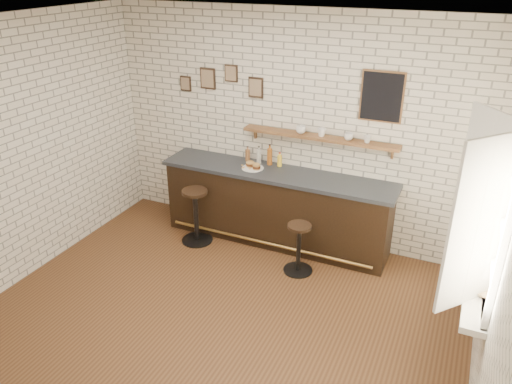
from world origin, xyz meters
TOP-DOWN VIEW (x-y plane):
  - ground at (0.00, 0.00)m, footprint 5.00×5.00m
  - bar_counter at (-0.08, 1.70)m, footprint 3.10×0.65m
  - sandwich_plate at (-0.41, 1.67)m, footprint 0.28×0.28m
  - ciabatta_sandwich at (-0.40, 1.67)m, footprint 0.25×0.18m
  - potato_chips at (-0.43, 1.67)m, footprint 0.27×0.18m
  - bitters_bottle_brown at (-0.58, 1.89)m, footprint 0.06×0.06m
  - bitters_bottle_white at (-0.42, 1.89)m, footprint 0.06×0.06m
  - bitters_bottle_amber at (-0.26, 1.89)m, footprint 0.07×0.07m
  - condiment_bottle_yellow at (-0.12, 1.89)m, footprint 0.06×0.06m
  - bar_stool_left at (-1.04, 1.24)m, footprint 0.43×0.43m
  - bar_stool_right at (0.46, 1.12)m, footprint 0.36×0.36m
  - wall_shelf at (0.40, 1.90)m, footprint 2.00×0.18m
  - shelf_cup_a at (0.16, 1.90)m, footprint 0.18×0.18m
  - shelf_cup_b at (0.43, 1.90)m, footprint 0.15×0.15m
  - shelf_cup_c at (0.77, 1.90)m, footprint 0.13×0.13m
  - shelf_cup_d at (1.00, 1.90)m, footprint 0.12×0.12m
  - back_wall_decor at (0.23, 1.98)m, footprint 2.96×0.02m
  - window_sill at (2.40, 0.30)m, footprint 0.20×1.35m
  - casement_window at (2.36, 0.30)m, footprint 0.40×1.30m
  - book_lower at (2.38, 0.18)m, footprint 0.25×0.28m
  - book_upper at (2.38, 0.21)m, footprint 0.25×0.28m

SIDE VIEW (x-z plane):
  - ground at x=0.00m, z-range 0.00..0.00m
  - bar_stool_right at x=0.46m, z-range 0.02..0.67m
  - bar_stool_left at x=-1.04m, z-range 0.03..0.78m
  - bar_counter at x=-0.08m, z-range 0.00..1.01m
  - window_sill at x=2.40m, z-range 0.87..0.93m
  - book_lower at x=2.38m, z-range 0.93..0.95m
  - book_upper at x=2.38m, z-range 0.95..0.97m
  - sandwich_plate at x=-0.41m, z-range 1.01..1.02m
  - potato_chips at x=-0.43m, z-range 1.02..1.03m
  - ciabatta_sandwich at x=-0.40m, z-range 1.02..1.10m
  - condiment_bottle_yellow at x=-0.12m, z-range 0.99..1.19m
  - bitters_bottle_brown at x=-0.58m, z-range 0.99..1.20m
  - bitters_bottle_white at x=-0.42m, z-range 0.99..1.22m
  - bitters_bottle_amber at x=-0.26m, z-range 0.98..1.27m
  - wall_shelf at x=0.40m, z-range 1.39..1.57m
  - shelf_cup_d at x=1.00m, z-range 1.50..1.58m
  - shelf_cup_c at x=0.77m, z-range 1.50..1.59m
  - shelf_cup_a at x=0.16m, z-range 1.50..1.60m
  - shelf_cup_b at x=0.43m, z-range 1.50..1.60m
  - casement_window at x=2.36m, z-range 0.87..2.43m
  - back_wall_decor at x=0.23m, z-range 1.77..2.33m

